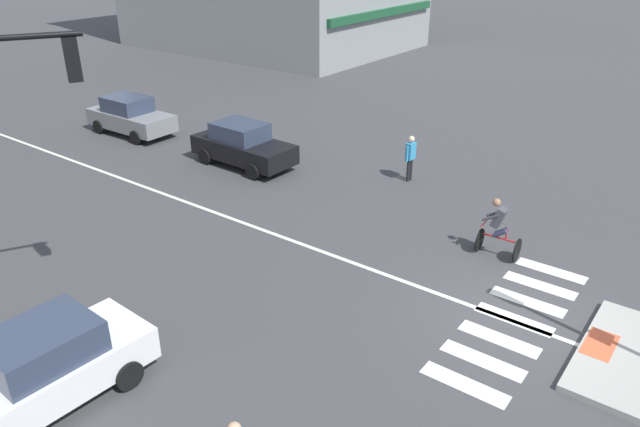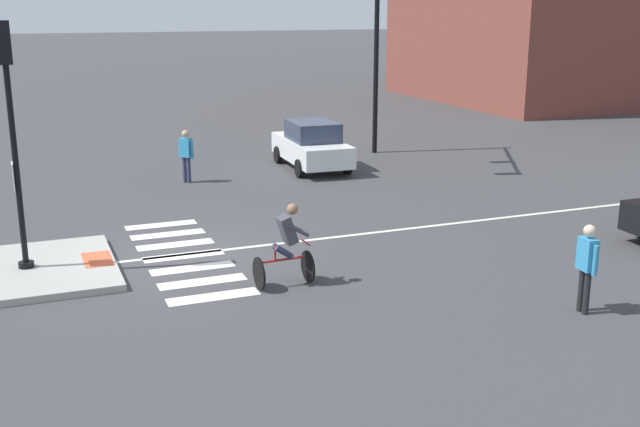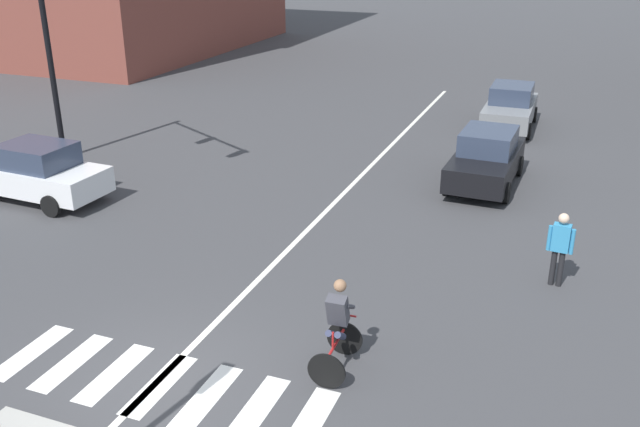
# 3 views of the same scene
# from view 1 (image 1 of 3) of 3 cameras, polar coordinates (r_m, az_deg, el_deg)

# --- Properties ---
(ground_plane) EXTENTS (300.00, 300.00, 0.00)m
(ground_plane) POSITION_cam_1_polar(r_m,az_deg,el_deg) (14.76, 18.15, -9.62)
(ground_plane) COLOR #3D3D3F
(tactile_pad_front) EXTENTS (1.10, 0.60, 0.01)m
(tactile_pad_front) POSITION_cam_1_polar(r_m,az_deg,el_deg) (14.39, 25.17, -11.23)
(tactile_pad_front) COLOR #DB5B38
(tactile_pad_front) RESTS_ON traffic_island
(crosswalk_stripe_a) EXTENTS (0.44, 1.80, 0.01)m
(crosswalk_stripe_a) POSITION_cam_1_polar(r_m,az_deg,el_deg) (12.68, 13.64, -15.55)
(crosswalk_stripe_a) COLOR silver
(crosswalk_stripe_a) RESTS_ON ground
(crosswalk_stripe_b) EXTENTS (0.44, 1.80, 0.01)m
(crosswalk_stripe_b) POSITION_cam_1_polar(r_m,az_deg,el_deg) (13.35, 15.28, -13.36)
(crosswalk_stripe_b) COLOR silver
(crosswalk_stripe_b) RESTS_ON ground
(crosswalk_stripe_c) EXTENTS (0.44, 1.80, 0.01)m
(crosswalk_stripe_c) POSITION_cam_1_polar(r_m,az_deg,el_deg) (14.05, 16.74, -11.38)
(crosswalk_stripe_c) COLOR silver
(crosswalk_stripe_c) RESTS_ON ground
(crosswalk_stripe_d) EXTENTS (0.44, 1.80, 0.01)m
(crosswalk_stripe_d) POSITION_cam_1_polar(r_m,az_deg,el_deg) (14.77, 18.04, -9.57)
(crosswalk_stripe_d) COLOR silver
(crosswalk_stripe_d) RESTS_ON ground
(crosswalk_stripe_e) EXTENTS (0.44, 1.80, 0.01)m
(crosswalk_stripe_e) POSITION_cam_1_polar(r_m,az_deg,el_deg) (15.51, 19.21, -7.94)
(crosswalk_stripe_e) COLOR silver
(crosswalk_stripe_e) RESTS_ON ground
(crosswalk_stripe_f) EXTENTS (0.44, 1.80, 0.01)m
(crosswalk_stripe_f) POSITION_cam_1_polar(r_m,az_deg,el_deg) (16.26, 20.27, -6.45)
(crosswalk_stripe_f) COLOR silver
(crosswalk_stripe_f) RESTS_ON ground
(crosswalk_stripe_g) EXTENTS (0.44, 1.80, 0.01)m
(crosswalk_stripe_g) POSITION_cam_1_polar(r_m,az_deg,el_deg) (17.03, 21.22, -5.09)
(crosswalk_stripe_g) COLOR silver
(crosswalk_stripe_g) RESTS_ON ground
(lane_centre_line) EXTENTS (0.14, 28.00, 0.01)m
(lane_centre_line) POSITION_cam_1_polar(r_m,az_deg,el_deg) (19.48, -10.44, 0.26)
(lane_centre_line) COLOR silver
(lane_centre_line) RESTS_ON ground
(car_grey_eastbound_distant) EXTENTS (1.88, 4.12, 1.64)m
(car_grey_eastbound_distant) POSITION_cam_1_polar(r_m,az_deg,el_deg) (27.61, -17.66, 8.87)
(car_grey_eastbound_distant) COLOR slate
(car_grey_eastbound_distant) RESTS_ON ground
(car_black_eastbound_far) EXTENTS (1.95, 4.15, 1.64)m
(car_black_eastbound_far) POSITION_cam_1_polar(r_m,az_deg,el_deg) (22.85, -7.38, 6.51)
(car_black_eastbound_far) COLOR black
(car_black_eastbound_far) RESTS_ON ground
(car_white_cross_left) EXTENTS (4.18, 1.99, 1.64)m
(car_white_cross_left) POSITION_cam_1_polar(r_m,az_deg,el_deg) (12.56, -25.08, -13.31)
(car_white_cross_left) COLOR white
(car_white_cross_left) RESTS_ON ground
(cyclist) EXTENTS (0.71, 1.12, 1.68)m
(cyclist) POSITION_cam_1_polar(r_m,az_deg,el_deg) (16.92, 16.66, -1.23)
(cyclist) COLOR black
(cyclist) RESTS_ON ground
(pedestrian_waiting_far_side) EXTENTS (0.55, 0.25, 1.67)m
(pedestrian_waiting_far_side) POSITION_cam_1_polar(r_m,az_deg,el_deg) (21.39, 8.64, 5.57)
(pedestrian_waiting_far_side) COLOR black
(pedestrian_waiting_far_side) RESTS_ON ground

